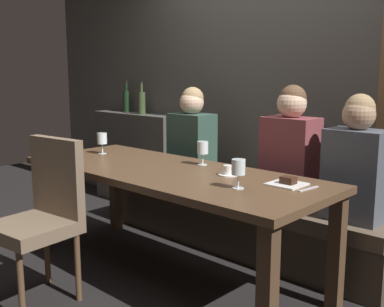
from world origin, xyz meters
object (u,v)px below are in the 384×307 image
Objects in this scene: diner_redhead at (192,138)px; wine_glass_end_left at (203,148)px; wine_bottle_pale_label at (142,102)px; diner_bearded at (290,149)px; wine_bottle_dark_red at (127,101)px; espresso_cup at (228,171)px; fork_on_table at (308,189)px; dining_table at (168,182)px; diner_far_end at (356,161)px; dessert_plate at (287,183)px; chair_near_side at (43,209)px; banquette_bench at (233,220)px; wine_glass_end_right at (102,139)px; wine_glass_far_left at (238,168)px.

diner_redhead is 4.88× the size of wine_glass_end_left.
diner_bearded is at bearing -9.58° from wine_bottle_pale_label.
diner_redhead is 2.46× the size of wine_bottle_dark_red.
diner_bearded is 2.57× the size of wine_bottle_pale_label.
espresso_cup is at bearing -23.65° from wine_bottle_dark_red.
diner_redhead is at bearing -16.76° from wine_bottle_pale_label.
wine_bottle_dark_red is 1.99m from wine_glass_end_left.
diner_bearded is 6.98× the size of espresso_cup.
wine_glass_end_left is at bearing 178.79° from fork_on_table.
diner_far_end is (0.97, 0.69, 0.17)m from dining_table.
wine_bottle_dark_red reaches higher than diner_far_end.
dessert_plate is at bearing -59.77° from diner_bearded.
wine_bottle_dark_red is 2.72× the size of espresso_cup.
espresso_cup is (2.14, -0.94, -0.30)m from wine_bottle_dark_red.
wine_bottle_pale_label is (-1.10, 1.74, 0.51)m from chair_near_side.
banquette_bench is 15.24× the size of wine_glass_end_right.
wine_glass_end_left is (0.06, 0.27, 0.20)m from dining_table.
diner_far_end is at bearing 67.67° from wine_glass_far_left.
diner_far_end is 2.44m from wine_bottle_pale_label.
wine_bottle_pale_label is 1.99× the size of wine_glass_far_left.
wine_glass_end_right is 0.96× the size of fork_on_table.
chair_near_side reaches higher than espresso_cup.
chair_near_side is at bearing -142.04° from dessert_plate.
banquette_bench is at bearing -11.94° from wine_bottle_dark_red.
diner_bearded reaches higher than wine_glass_end_right.
wine_glass_far_left reaches higher than dessert_plate.
wine_bottle_pale_label is at bearing 167.67° from banquette_bench.
dining_table is 2.09m from wine_bottle_dark_red.
wine_bottle_pale_label reaches higher than diner_far_end.
wine_glass_end_right is (0.94, -1.01, -0.21)m from wine_bottle_dark_red.
diner_far_end is at bearing 44.55° from espresso_cup.
wine_bottle_pale_label reaches higher than diner_redhead.
fork_on_table is (-0.03, -0.53, -0.08)m from diner_far_end.
wine_glass_end_right is (-0.47, 0.78, 0.30)m from chair_near_side.
chair_near_side is 1.14m from espresso_cup.
fork_on_table is (0.94, 0.16, 0.09)m from dining_table.
diner_far_end is 2.43× the size of wine_bottle_dark_red.
wine_glass_far_left is at bearing -41.35° from espresso_cup.
dessert_plate is (0.74, -0.10, -0.10)m from wine_glass_end_left.
chair_near_side is (-0.33, -1.42, 0.33)m from banquette_bench.
wine_bottle_pale_label is at bearing 159.22° from dessert_plate.
wine_bottle_pale_label is (-1.44, 1.01, 0.42)m from dining_table.
diner_bearded is 1.06× the size of diner_far_end.
dessert_plate is (1.14, 0.89, 0.20)m from chair_near_side.
wine_bottle_pale_label reaches higher than espresso_cup.
dining_table is 0.34m from wine_glass_end_left.
banquette_bench is 14.71× the size of fork_on_table.
diner_bearded is 0.61m from dessert_plate.
chair_near_side is at bearing -114.89° from dining_table.
wine_glass_end_right reaches higher than espresso_cup.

